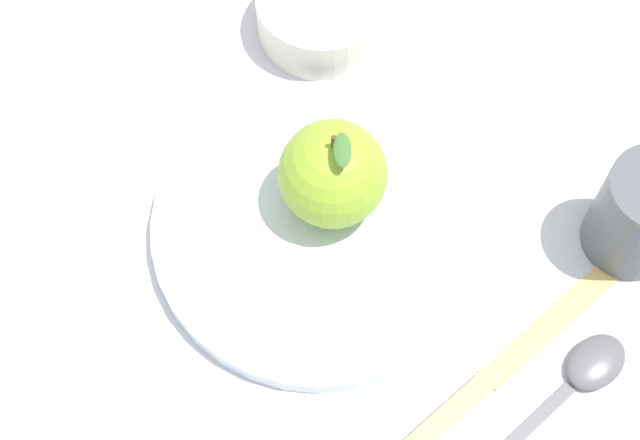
# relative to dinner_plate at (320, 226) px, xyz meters

# --- Properties ---
(ground_plane) EXTENTS (2.40, 2.40, 0.00)m
(ground_plane) POSITION_rel_dinner_plate_xyz_m (0.01, 0.01, -0.01)
(ground_plane) COLOR silver
(dinner_plate) EXTENTS (0.25, 0.25, 0.02)m
(dinner_plate) POSITION_rel_dinner_plate_xyz_m (0.00, 0.00, 0.00)
(dinner_plate) COLOR silver
(dinner_plate) RESTS_ON ground_plane
(apple) EXTENTS (0.08, 0.08, 0.09)m
(apple) POSITION_rel_dinner_plate_xyz_m (-0.01, 0.02, 0.05)
(apple) COLOR #8CB22D
(apple) RESTS_ON dinner_plate
(side_bowl) EXTENTS (0.11, 0.11, 0.04)m
(side_bowl) POSITION_rel_dinner_plate_xyz_m (-0.16, 0.10, 0.02)
(side_bowl) COLOR silver
(side_bowl) RESTS_ON ground_plane
(knife) EXTENTS (0.04, 0.21, 0.01)m
(knife) POSITION_rel_dinner_plate_xyz_m (0.16, 0.05, -0.01)
(knife) COLOR #D8B766
(knife) RESTS_ON ground_plane
(spoon) EXTENTS (0.04, 0.16, 0.01)m
(spoon) POSITION_rel_dinner_plate_xyz_m (0.19, 0.09, -0.00)
(spoon) COLOR #59595E
(spoon) RESTS_ON ground_plane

